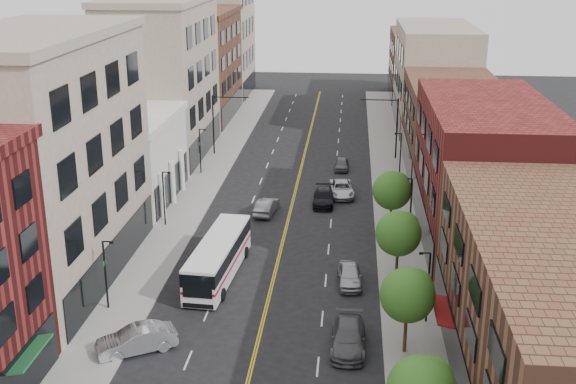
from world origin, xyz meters
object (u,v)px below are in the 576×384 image
(car_parked_far, at_px, (350,275))
(car_parked_mid, at_px, (348,337))
(city_bus, at_px, (218,256))
(car_lane_a, at_px, (324,197))
(car_lane_b, at_px, (342,189))
(car_angle_b, at_px, (136,340))
(car_lane_c, at_px, (342,164))
(car_lane_behind, at_px, (267,206))

(car_parked_far, bearing_deg, car_parked_mid, -93.82)
(car_parked_mid, bearing_deg, city_bus, 136.74)
(car_lane_a, height_order, car_lane_b, car_lane_b)
(city_bus, height_order, car_lane_a, city_bus)
(car_angle_b, xyz_separation_m, car_lane_c, (12.07, 40.42, -0.17))
(car_lane_behind, distance_m, car_lane_b, 9.20)
(car_lane_b, relative_size, car_lane_c, 1.37)
(car_parked_far, height_order, car_lane_a, car_parked_far)
(car_parked_mid, relative_size, car_lane_b, 1.01)
(city_bus, bearing_deg, car_angle_b, -101.49)
(car_lane_behind, height_order, car_lane_a, car_lane_behind)
(city_bus, relative_size, car_lane_a, 2.36)
(car_lane_b, height_order, car_lane_c, car_lane_b)
(car_parked_mid, bearing_deg, car_lane_c, 92.37)
(car_parked_far, bearing_deg, car_lane_c, 88.37)
(city_bus, relative_size, car_lane_b, 2.25)
(city_bus, bearing_deg, car_parked_mid, -39.74)
(city_bus, xyz_separation_m, car_lane_c, (8.90, 29.17, -1.08))
(car_lane_a, bearing_deg, car_lane_behind, -150.06)
(car_parked_far, xyz_separation_m, car_lane_a, (-2.70, 17.65, -0.02))
(car_lane_a, xyz_separation_m, car_lane_b, (1.72, 2.84, 0.00))
(car_parked_far, relative_size, car_lane_a, 0.87)
(car_angle_b, relative_size, car_lane_a, 1.00)
(car_parked_mid, bearing_deg, car_lane_behind, 109.32)
(car_lane_behind, xyz_separation_m, car_lane_a, (5.29, 3.11, -0.01))
(car_angle_b, height_order, car_parked_far, car_angle_b)
(car_lane_behind, bearing_deg, car_parked_mid, 115.59)
(car_lane_behind, bearing_deg, car_angle_b, 85.35)
(car_lane_behind, relative_size, car_lane_a, 0.90)
(car_parked_far, bearing_deg, car_lane_a, 94.89)
(car_angle_b, xyz_separation_m, car_lane_behind, (5.20, 25.31, -0.09))
(car_lane_b, bearing_deg, car_lane_a, -126.59)
(car_lane_behind, xyz_separation_m, car_lane_b, (7.01, 5.95, -0.01))
(car_angle_b, bearing_deg, car_parked_far, 99.89)
(car_parked_mid, xyz_separation_m, car_lane_b, (-0.98, 29.69, -0.04))
(car_angle_b, xyz_separation_m, car_parked_far, (13.20, 10.76, -0.09))
(car_parked_far, distance_m, car_lane_behind, 16.59)
(car_lane_a, distance_m, car_lane_c, 12.10)
(car_angle_b, bearing_deg, city_bus, 134.99)
(car_parked_far, xyz_separation_m, car_lane_behind, (-8.00, 14.54, -0.00))
(car_lane_a, bearing_deg, car_parked_mid, -84.77)
(car_lane_behind, distance_m, car_lane_a, 6.14)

